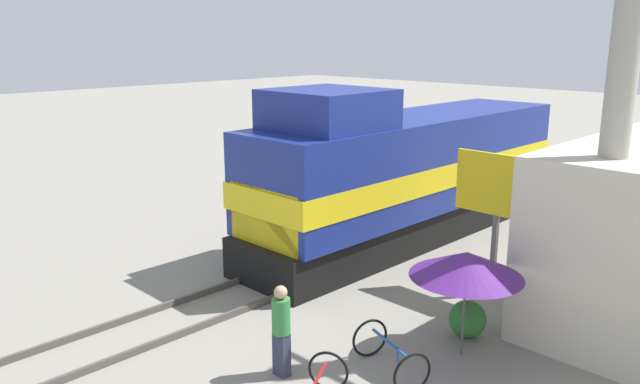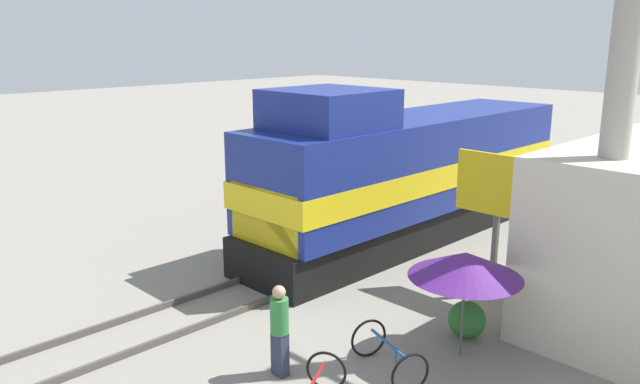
{
  "view_description": "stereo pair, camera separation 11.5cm",
  "coord_description": "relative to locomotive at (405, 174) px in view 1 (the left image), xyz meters",
  "views": [
    {
      "loc": [
        11.12,
        -10.69,
        6.11
      ],
      "look_at": [
        1.2,
        -0.67,
        2.55
      ],
      "focal_mm": 35.0,
      "sensor_mm": 36.0,
      "label": 1
    },
    {
      "loc": [
        11.2,
        -10.61,
        6.11
      ],
      "look_at": [
        1.2,
        -0.67,
        2.55
      ],
      "focal_mm": 35.0,
      "sensor_mm": 36.0,
      "label": 2
    }
  ],
  "objects": [
    {
      "name": "rail_near",
      "position": [
        -0.72,
        -4.21,
        -1.96
      ],
      "size": [
        0.08,
        29.32,
        0.15
      ],
      "primitive_type": "cube",
      "color": "#4C4742",
      "rests_on": "ground_plane"
    },
    {
      "name": "rail_far",
      "position": [
        0.72,
        -4.21,
        -1.96
      ],
      "size": [
        0.08,
        29.32,
        0.15
      ],
      "primitive_type": "cube",
      "color": "#4C4742",
      "rests_on": "ground_plane"
    },
    {
      "name": "locomotive",
      "position": [
        0.0,
        0.0,
        0.0
      ],
      "size": [
        2.95,
        12.47,
        4.77
      ],
      "color": "black",
      "rests_on": "ground_plane"
    },
    {
      "name": "shrub_cluster",
      "position": [
        4.92,
        -4.28,
        -1.65
      ],
      "size": [
        0.78,
        0.78,
        0.78
      ],
      "primitive_type": "sphere",
      "color": "#2D722D",
      "rests_on": "ground_plane"
    },
    {
      "name": "billboard_sign",
      "position": [
        4.17,
        -1.97,
        0.51
      ],
      "size": [
        2.22,
        0.12,
        3.45
      ],
      "color": "#595959",
      "rests_on": "ground_plane"
    },
    {
      "name": "utility_pole",
      "position": [
        6.89,
        -2.71,
        2.49
      ],
      "size": [
        1.8,
        0.55,
        8.99
      ],
      "color": "#9E998E",
      "rests_on": "ground_plane"
    },
    {
      "name": "vendor_umbrella",
      "position": [
        5.27,
        -5.03,
        -0.15
      ],
      "size": [
        2.18,
        2.18,
        2.13
      ],
      "color": "#4C4C4C",
      "rests_on": "ground_plane"
    },
    {
      "name": "ground_plane",
      "position": [
        0.0,
        -4.21,
        -2.04
      ],
      "size": [
        120.0,
        120.0,
        0.0
      ],
      "primitive_type": "plane",
      "color": "gray"
    },
    {
      "name": "bicycle_spare",
      "position": [
        4.72,
        -6.59,
        -1.64
      ],
      "size": [
        1.68,
        1.24,
        0.78
      ],
      "rotation": [
        0.0,
        0.0,
        1.23
      ],
      "color": "black",
      "rests_on": "ground_plane"
    },
    {
      "name": "person_bystander",
      "position": [
        3.32,
        -8.02,
        -1.08
      ],
      "size": [
        0.34,
        0.34,
        1.76
      ],
      "color": "#2D3347",
      "rests_on": "ground_plane"
    }
  ]
}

